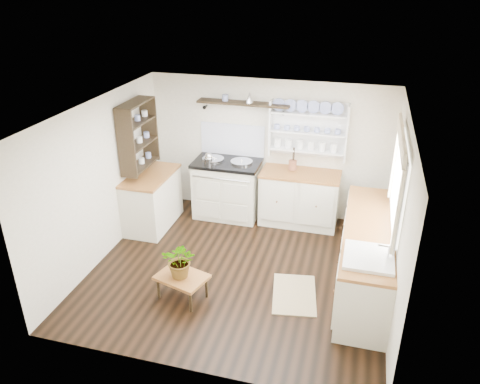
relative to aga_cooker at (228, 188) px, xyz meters
The scene contains 19 objects.
floor 1.76m from the aga_cooker, 68.53° to the right, with size 4.00×3.80×0.01m, color black.
wall_back 0.96m from the aga_cooker, 28.14° to the left, with size 4.00×0.02×2.30m, color beige.
wall_right 3.12m from the aga_cooker, 30.95° to the right, with size 0.02×3.80×2.30m, color beige.
wall_left 2.19m from the aga_cooker, 131.37° to the right, with size 0.02×3.80×2.30m, color beige.
ceiling 2.47m from the aga_cooker, 68.53° to the right, with size 4.00×3.80×0.01m, color white.
window 3.12m from the aga_cooker, 28.95° to the right, with size 0.08×1.55×1.22m.
aga_cooker is the anchor object (origin of this frame).
back_cabinets 1.22m from the aga_cooker, ahead, with size 1.27×0.63×0.90m.
right_cabinets 2.74m from the aga_cooker, 32.38° to the right, with size 0.62×2.43×0.90m.
belfast_sink 3.22m from the aga_cooker, 43.76° to the right, with size 0.55×0.60×0.45m.
left_cabinets 1.27m from the aga_cooker, 148.26° to the right, with size 0.62×1.13×0.90m.
plate_rack 1.68m from the aga_cooker, 13.05° to the left, with size 1.20×0.22×0.90m.
high_shelf 1.44m from the aga_cooker, 43.65° to the left, with size 1.50×0.29×0.16m.
left_shelving 1.75m from the aga_cooker, 151.28° to the right, with size 0.28×0.80×1.05m, color black.
kettle 0.62m from the aga_cooker, 156.85° to the right, with size 0.17×0.17×0.21m, color silver, non-canonical shape.
utensil_crock 1.18m from the aga_cooker, ahead, with size 0.13×0.13×0.15m, color brown.
center_table 2.36m from the aga_cooker, 87.82° to the right, with size 0.72×0.60×0.33m.
potted_plant 2.35m from the aga_cooker, 87.82° to the right, with size 0.43×0.37×0.47m, color #3F7233.
floor_rug 2.47m from the aga_cooker, 52.52° to the right, with size 0.55×0.85×0.02m, color olive.
Camera 1 is at (1.46, -5.29, 3.84)m, focal length 35.00 mm.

